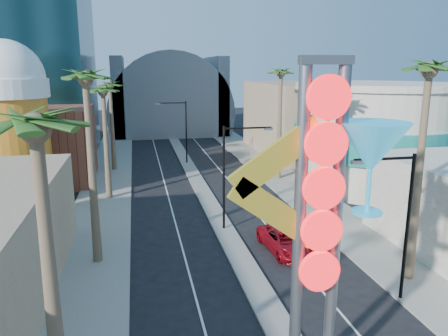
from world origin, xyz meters
TOP-DOWN VIEW (x-y plane):
  - sidewalk_west at (-9.50, 35.00)m, footprint 5.00×100.00m
  - sidewalk_east at (9.50, 35.00)m, footprint 5.00×100.00m
  - median at (0.00, 38.00)m, footprint 1.60×84.00m
  - brick_filler_west at (-16.00, 38.00)m, footprint 10.00×10.00m
  - filler_east at (16.00, 48.00)m, footprint 10.00×20.00m
  - beer_mug at (-17.00, 30.00)m, footprint 7.00×7.00m
  - turquoise_building at (18.00, 30.00)m, footprint 16.60×16.60m
  - canopy at (0.00, 72.00)m, footprint 22.00×16.00m
  - neon_sign at (0.82, 2.96)m, footprint 6.53×2.60m
  - streetlight_0 at (0.55, 20.00)m, footprint 3.79×0.25m
  - streetlight_1 at (-0.55, 44.00)m, footprint 3.79×0.25m
  - streetlight_2 at (6.72, 8.00)m, footprint 3.45×0.25m
  - palm_0 at (-9.00, 2.00)m, footprint 2.40×2.40m
  - palm_1 at (-9.00, 16.00)m, footprint 2.40×2.40m
  - palm_2 at (-9.00, 30.00)m, footprint 2.40×2.40m
  - palm_3 at (-9.00, 42.00)m, footprint 2.40×2.40m
  - palm_5 at (9.00, 10.00)m, footprint 2.40×2.40m
  - palm_6 at (9.00, 22.00)m, footprint 2.40×2.40m
  - palm_7 at (9.00, 34.00)m, footprint 2.40×2.40m
  - red_pickup at (3.31, 15.23)m, footprint 2.98×5.67m
  - pedestrian_b at (11.40, 18.64)m, footprint 0.93×0.78m

SIDE VIEW (x-z plane):
  - sidewalk_west at x=-9.50m, z-range 0.00..0.15m
  - sidewalk_east at x=9.50m, z-range 0.00..0.15m
  - median at x=0.00m, z-range 0.00..0.15m
  - red_pickup at x=3.31m, z-range 0.00..1.52m
  - pedestrian_b at x=11.40m, z-range 0.15..1.89m
  - brick_filler_west at x=-16.00m, z-range 0.00..8.00m
  - canopy at x=0.00m, z-range -6.69..15.31m
  - streetlight_2 at x=6.72m, z-range 0.83..8.83m
  - streetlight_0 at x=0.55m, z-range 0.88..8.88m
  - streetlight_1 at x=-0.55m, z-range 0.88..8.88m
  - filler_east at x=16.00m, z-range 0.00..10.00m
  - turquoise_building at x=18.00m, z-range -0.05..10.55m
  - neon_sign at x=0.82m, z-range 1.03..13.58m
  - beer_mug at x=-17.00m, z-range 0.59..15.09m
  - palm_2 at x=-9.00m, z-range 3.88..15.08m
  - palm_3 at x=-9.00m, z-range 3.88..15.08m
  - palm_0 at x=-9.00m, z-range 4.08..15.78m
  - palm_6 at x=9.00m, z-range 4.08..15.78m
  - palm_1 at x=-9.00m, z-range 4.47..17.17m
  - palm_7 at x=9.00m, z-range 4.47..17.17m
  - palm_5 at x=9.00m, z-range 4.67..17.87m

